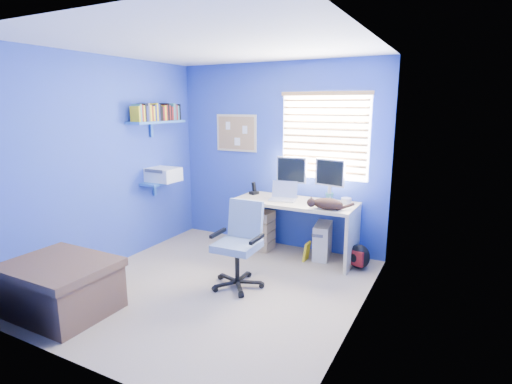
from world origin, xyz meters
The scene contains 23 objects.
floor centered at (0.00, 0.00, 0.00)m, with size 3.00×3.20×0.00m, color tan.
ceiling centered at (0.00, 0.00, 2.50)m, with size 3.00×3.20×0.00m, color white.
wall_back centered at (0.00, 1.60, 1.25)m, with size 3.00×0.01×2.50m, color #2B42BE.
wall_front centered at (0.00, -1.60, 1.25)m, with size 3.00×0.01×2.50m, color #2B42BE.
wall_left centered at (-1.50, 0.00, 1.25)m, with size 0.01×3.20×2.50m, color #2B42BE.
wall_right centered at (1.50, 0.00, 1.25)m, with size 0.01×3.20×2.50m, color #2B42BE.
desk centered at (0.40, 1.26, 0.37)m, with size 1.55×0.65×0.74m, color tan.
laptop centered at (0.24, 1.22, 0.85)m, with size 0.33×0.26×0.22m, color silver.
monitor_left centered at (0.27, 1.43, 1.01)m, with size 0.40×0.12×0.54m, color silver.
monitor_right centered at (0.78, 1.45, 1.01)m, with size 0.40×0.12×0.54m, color silver.
phone centered at (-0.25, 1.37, 0.82)m, with size 0.09×0.11×0.17m, color black.
mug centered at (0.78, 1.48, 0.79)m, with size 0.10×0.09×0.10m, color teal.
cd_spindle centered at (1.01, 1.43, 0.78)m, with size 0.13×0.13×0.07m, color silver.
cat centered at (0.89, 1.05, 0.81)m, with size 0.37×0.19×0.13m, color black.
tower_pc centered at (0.74, 1.38, 0.23)m, with size 0.19×0.44×0.45m, color beige.
drawer_boxes centered at (-0.12, 1.28, 0.27)m, with size 0.35×0.28×0.54m, color tan.
yellow_book centered at (0.60, 1.18, 0.12)m, with size 0.03×0.17×0.24m, color yellow.
backpack centered at (1.25, 1.23, 0.15)m, with size 0.26×0.20×0.30m, color black.
bed_corner centered at (-1.07, -1.11, 0.25)m, with size 1.04×0.74×0.50m, color brown.
office_chair centered at (0.19, 0.18, 0.34)m, with size 0.56×0.56×0.92m.
window_blinds centered at (0.65, 1.57, 1.55)m, with size 1.15×0.05×1.10m.
corkboard centered at (-0.65, 1.58, 1.55)m, with size 0.64×0.02×0.52m.
wall_shelves centered at (-1.35, 0.75, 1.43)m, with size 0.42×0.90×1.05m.
Camera 1 is at (2.24, -3.36, 1.93)m, focal length 28.00 mm.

